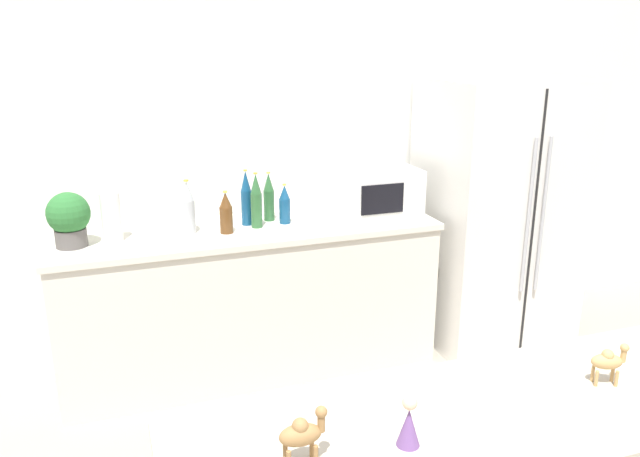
# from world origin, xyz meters

# --- Properties ---
(wall_back) EXTENTS (8.00, 0.06, 2.55)m
(wall_back) POSITION_xyz_m (0.00, 2.73, 1.27)
(wall_back) COLOR white
(wall_back) RESTS_ON ground_plane
(back_counter) EXTENTS (2.17, 0.63, 0.89)m
(back_counter) POSITION_xyz_m (-0.31, 2.40, 0.45)
(back_counter) COLOR silver
(back_counter) RESTS_ON ground_plane
(refrigerator) EXTENTS (0.90, 0.75, 1.68)m
(refrigerator) POSITION_xyz_m (1.29, 2.32, 0.84)
(refrigerator) COLOR silver
(refrigerator) RESTS_ON ground_plane
(potted_plant) EXTENTS (0.22, 0.22, 0.29)m
(potted_plant) POSITION_xyz_m (-1.24, 2.37, 1.04)
(potted_plant) COLOR #595451
(potted_plant) RESTS_ON back_counter
(paper_towel_roll) EXTENTS (0.10, 0.10, 0.26)m
(paper_towel_roll) POSITION_xyz_m (-1.04, 2.39, 1.02)
(paper_towel_roll) COLOR white
(paper_towel_roll) RESTS_ON back_counter
(microwave) EXTENTS (0.48, 0.37, 0.28)m
(microwave) POSITION_xyz_m (0.49, 2.42, 1.03)
(microwave) COLOR white
(microwave) RESTS_ON back_counter
(back_bottle_0) EXTENTS (0.07, 0.07, 0.24)m
(back_bottle_0) POSITION_xyz_m (-0.44, 2.33, 1.00)
(back_bottle_0) COLOR brown
(back_bottle_0) RESTS_ON back_counter
(back_bottle_1) EXTENTS (0.06, 0.06, 0.29)m
(back_bottle_1) POSITION_xyz_m (-0.16, 2.50, 1.03)
(back_bottle_1) COLOR #2D6033
(back_bottle_1) RESTS_ON back_counter
(back_bottle_2) EXTENTS (0.06, 0.06, 0.23)m
(back_bottle_2) POSITION_xyz_m (-0.09, 2.41, 1.00)
(back_bottle_2) COLOR navy
(back_bottle_2) RESTS_ON back_counter
(back_bottle_3) EXTENTS (0.06, 0.06, 0.32)m
(back_bottle_3) POSITION_xyz_m (-0.30, 2.45, 1.04)
(back_bottle_3) COLOR navy
(back_bottle_3) RESTS_ON back_counter
(back_bottle_4) EXTENTS (0.06, 0.06, 0.32)m
(back_bottle_4) POSITION_xyz_m (-0.26, 2.38, 1.04)
(back_bottle_4) COLOR #2D6033
(back_bottle_4) RESTS_ON back_counter
(back_bottle_5) EXTENTS (0.08, 0.08, 0.30)m
(back_bottle_5) POSITION_xyz_m (-0.64, 2.40, 1.03)
(back_bottle_5) COLOR #B2B7BC
(back_bottle_5) RESTS_ON back_counter
(camel_figurine) EXTENTS (0.11, 0.08, 0.13)m
(camel_figurine) POSITION_xyz_m (0.31, 0.34, 1.01)
(camel_figurine) COLOR tan
(camel_figurine) RESTS_ON bar_counter
(camel_figurine_second) EXTENTS (0.12, 0.06, 0.15)m
(camel_figurine_second) POSITION_xyz_m (-0.66, 0.28, 1.02)
(camel_figurine_second) COLOR olive
(camel_figurine_second) RESTS_ON bar_counter
(wise_man_figurine_crimson) EXTENTS (0.06, 0.06, 0.14)m
(wise_man_figurine_crimson) POSITION_xyz_m (-0.38, 0.27, 0.99)
(wise_man_figurine_crimson) COLOR #6B4784
(wise_man_figurine_crimson) RESTS_ON bar_counter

